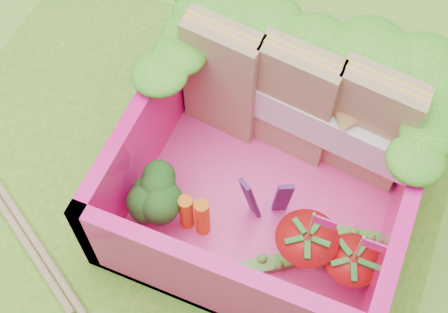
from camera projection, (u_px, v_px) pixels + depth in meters
name	position (u px, v px, depth m)	size (l,w,h in m)	color
ground	(161.00, 215.00, 3.11)	(14.00, 14.00, 0.00)	#81CE3A
placemat	(160.00, 213.00, 3.10)	(2.60, 2.60, 0.03)	#64AE27
bento_floor	(266.00, 194.00, 3.11)	(1.30, 1.30, 0.05)	#FF41A5
bento_box	(269.00, 170.00, 2.89)	(1.30, 1.30, 0.55)	#FF158A
lettuce_ruffle	(311.00, 47.00, 2.84)	(1.43, 0.83, 0.11)	#1E8D19
sandwich_stack	(295.00, 103.00, 2.95)	(1.25, 0.33, 0.68)	tan
broccoli	(158.00, 194.00, 2.89)	(0.32, 0.32, 0.25)	#6EAC53
carrot_sticks	(195.00, 215.00, 2.88)	(0.15, 0.07, 0.26)	orange
purple_wedges	(266.00, 198.00, 2.85)	(0.21, 0.11, 0.38)	#441750
strawberry_left	(304.00, 250.00, 2.78)	(0.28, 0.28, 0.52)	red
strawberry_right	(348.00, 270.00, 2.74)	(0.25, 0.25, 0.49)	red
snap_peas	(327.00, 257.00, 2.88)	(0.66, 0.48, 0.05)	#50C33D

